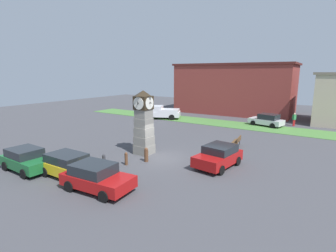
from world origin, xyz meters
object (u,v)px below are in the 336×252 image
object	(u,v)px
clock_tower	(144,123)
car_far_lot	(267,120)
bollard_near_tower	(146,154)
pickup_truck	(162,112)
bollard_far_row	(104,160)
pedestrian_crossing_lot	(294,119)
car_near_tower	(69,165)
bollard_mid_row	(126,159)
car_navy_sedan	(27,159)
car_end_of_row	(218,156)
bench	(237,141)
car_by_building	(97,177)

from	to	relation	value
clock_tower	car_far_lot	distance (m)	18.16
bollard_near_tower	pickup_truck	size ratio (longest dim) A/B	0.20
bollard_far_row	pedestrian_crossing_lot	size ratio (longest dim) A/B	0.55
car_near_tower	pickup_truck	world-z (taller)	pickup_truck
bollard_far_row	car_near_tower	size ratio (longest dim) A/B	0.20
car_far_lot	pedestrian_crossing_lot	size ratio (longest dim) A/B	2.63
bollard_mid_row	clock_tower	bearing A→B (deg)	102.30
car_navy_sedan	pedestrian_crossing_lot	bearing A→B (deg)	64.39
car_near_tower	pedestrian_crossing_lot	distance (m)	27.13
car_end_of_row	bench	size ratio (longest dim) A/B	2.43
car_navy_sedan	car_by_building	bearing A→B (deg)	4.92
bollard_far_row	car_far_lot	bearing A→B (deg)	73.92
clock_tower	bollard_mid_row	distance (m)	3.53
car_navy_sedan	bench	world-z (taller)	car_navy_sedan
car_end_of_row	pickup_truck	xyz separation A→B (m)	(-14.46, 13.85, 0.15)
clock_tower	car_near_tower	world-z (taller)	clock_tower
car_by_building	pickup_truck	distance (m)	23.50
clock_tower	car_end_of_row	bearing A→B (deg)	4.87
clock_tower	bollard_near_tower	size ratio (longest dim) A/B	4.79
bollard_far_row	car_end_of_row	bearing A→B (deg)	33.44
bollard_far_row	car_by_building	world-z (taller)	car_by_building
bollard_near_tower	bollard_mid_row	size ratio (longest dim) A/B	1.14
bollard_near_tower	pickup_truck	world-z (taller)	pickup_truck
bollard_near_tower	pickup_truck	bearing A→B (deg)	121.21
clock_tower	car_near_tower	distance (m)	6.71
bench	car_far_lot	bearing A→B (deg)	90.04
bollard_near_tower	car_by_building	distance (m)	5.35
pickup_truck	car_near_tower	bearing A→B (deg)	-70.58
clock_tower	bollard_near_tower	world-z (taller)	clock_tower
bollard_near_tower	car_far_lot	world-z (taller)	car_far_lot
bollard_near_tower	bench	world-z (taller)	bollard_near_tower
car_far_lot	car_near_tower	bearing A→B (deg)	-105.37
car_by_building	car_end_of_row	size ratio (longest dim) A/B	1.05
car_far_lot	pickup_truck	distance (m)	14.11
pickup_truck	pedestrian_crossing_lot	world-z (taller)	pickup_truck
car_by_building	pickup_truck	world-z (taller)	pickup_truck
car_end_of_row	pedestrian_crossing_lot	bearing A→B (deg)	83.35
car_end_of_row	clock_tower	bearing A→B (deg)	-175.13
bench	clock_tower	bearing A→B (deg)	-131.59
car_by_building	pickup_truck	bearing A→B (deg)	115.86
pickup_truck	clock_tower	bearing A→B (deg)	-60.18
bollard_near_tower	bench	size ratio (longest dim) A/B	0.65
car_navy_sedan	pickup_truck	size ratio (longest dim) A/B	0.72
bollard_far_row	car_navy_sedan	size ratio (longest dim) A/B	0.23
car_near_tower	car_by_building	bearing A→B (deg)	-6.83
car_navy_sedan	pickup_truck	world-z (taller)	pickup_truck
car_navy_sedan	clock_tower	bearing A→B (deg)	59.74
clock_tower	pickup_truck	world-z (taller)	clock_tower
car_far_lot	bench	size ratio (longest dim) A/B	2.59
clock_tower	pickup_truck	size ratio (longest dim) A/B	0.94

